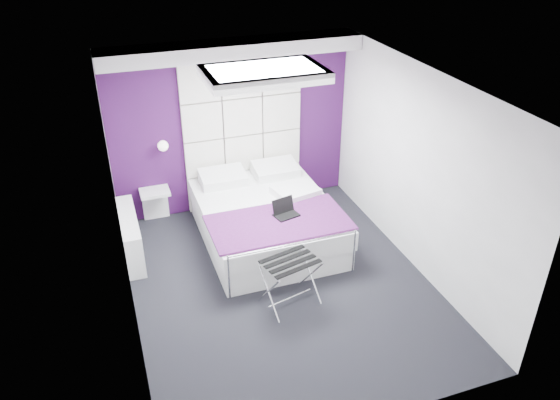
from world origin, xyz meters
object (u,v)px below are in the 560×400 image
luggage_rack (290,282)px  laptop (285,211)px  bed (266,220)px  wall_lamp (163,145)px  nightstand (155,192)px  radiator (131,236)px

luggage_rack → laptop: size_ratio=2.00×
bed → laptop: (0.14, -0.41, 0.35)m
luggage_rack → laptop: bearing=59.4°
wall_lamp → bed: wall_lamp is taller
laptop → wall_lamp: bearing=119.4°
wall_lamp → bed: size_ratio=0.07×
bed → laptop: laptop is taller
wall_lamp → laptop: size_ratio=0.48×
nightstand → luggage_rack: bearing=-62.8°
radiator → bed: bearing=-7.7°
wall_lamp → radiator: bearing=-130.1°
bed → luggage_rack: size_ratio=3.51×
nightstand → wall_lamp: bearing=11.7°
bed → wall_lamp: bearing=139.7°
radiator → laptop: laptop is taller
luggage_rack → laptop: laptop is taller
nightstand → laptop: bearing=-42.2°
radiator → laptop: (1.97, -0.66, 0.37)m
nightstand → radiator: bearing=-121.8°
bed → luggage_rack: 1.42m
radiator → laptop: size_ratio=3.85×
nightstand → laptop: laptop is taller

